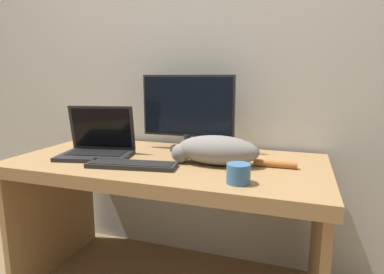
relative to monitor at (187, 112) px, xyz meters
name	(u,v)px	position (x,y,z in m)	size (l,w,h in m)	color
wall_back	(194,46)	(-0.03, 0.21, 0.37)	(6.40, 0.06, 2.60)	silver
desk	(167,187)	(-0.03, -0.23, -0.36)	(1.53, 0.75, 0.72)	#A37A4C
monitor	(187,112)	(0.00, 0.00, 0.00)	(0.52, 0.19, 0.42)	#282828
laptop	(98,146)	(-0.40, -0.27, -0.16)	(0.39, 0.31, 0.26)	#232326
external_keyboard	(132,165)	(-0.12, -0.41, -0.20)	(0.42, 0.18, 0.02)	black
cat	(216,150)	(0.23, -0.24, -0.14)	(0.58, 0.18, 0.14)	gray
coffee_mug	(238,174)	(0.38, -0.47, -0.17)	(0.09, 0.09, 0.08)	teal
small_toy	(245,149)	(0.32, 0.02, -0.18)	(0.06, 0.06, 0.06)	gold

